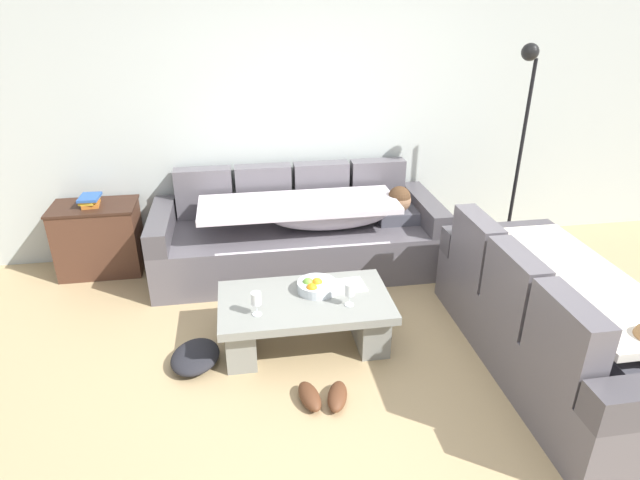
{
  "coord_description": "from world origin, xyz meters",
  "views": [
    {
      "loc": [
        -0.73,
        -2.68,
        2.33
      ],
      "look_at": [
        -0.13,
        1.03,
        0.55
      ],
      "focal_mm": 29.72,
      "sensor_mm": 36.0,
      "label": 1
    }
  ],
  "objects_px": {
    "wine_glass_near_left": "(256,299)",
    "pair_of_shoes": "(323,396)",
    "floor_lamp": "(519,144)",
    "side_cabinet": "(99,239)",
    "wine_glass_near_right": "(350,290)",
    "crumpled_garment": "(195,357)",
    "couch_along_wall": "(303,235)",
    "open_magazine": "(345,286)",
    "fruit_bowl": "(316,286)",
    "book_stack_on_cabinet": "(90,200)",
    "coffee_table": "(305,316)",
    "couch_near_window": "(559,324)"
  },
  "relations": [
    {
      "from": "couch_along_wall",
      "to": "open_magazine",
      "type": "xyz_separation_m",
      "value": [
        0.18,
        -1.05,
        0.06
      ]
    },
    {
      "from": "wine_glass_near_right",
      "to": "open_magazine",
      "type": "bearing_deg",
      "value": 84.18
    },
    {
      "from": "fruit_bowl",
      "to": "floor_lamp",
      "type": "xyz_separation_m",
      "value": [
        1.94,
        0.96,
        0.7
      ]
    },
    {
      "from": "floor_lamp",
      "to": "pair_of_shoes",
      "type": "distance_m",
      "value": 2.82
    },
    {
      "from": "pair_of_shoes",
      "to": "crumpled_garment",
      "type": "xyz_separation_m",
      "value": [
        -0.8,
        0.51,
        0.01
      ]
    },
    {
      "from": "couch_along_wall",
      "to": "crumpled_garment",
      "type": "relative_size",
      "value": 6.32
    },
    {
      "from": "book_stack_on_cabinet",
      "to": "wine_glass_near_right",
      "type": "bearing_deg",
      "value": -37.69
    },
    {
      "from": "coffee_table",
      "to": "floor_lamp",
      "type": "relative_size",
      "value": 0.62
    },
    {
      "from": "coffee_table",
      "to": "wine_glass_near_right",
      "type": "xyz_separation_m",
      "value": [
        0.29,
        -0.13,
        0.26
      ]
    },
    {
      "from": "wine_glass_near_left",
      "to": "wine_glass_near_right",
      "type": "bearing_deg",
      "value": 1.53
    },
    {
      "from": "crumpled_garment",
      "to": "wine_glass_near_left",
      "type": "bearing_deg",
      "value": -4.41
    },
    {
      "from": "floor_lamp",
      "to": "side_cabinet",
      "type": "bearing_deg",
      "value": 174.64
    },
    {
      "from": "floor_lamp",
      "to": "crumpled_garment",
      "type": "bearing_deg",
      "value": -157.57
    },
    {
      "from": "coffee_table",
      "to": "pair_of_shoes",
      "type": "relative_size",
      "value": 3.4
    },
    {
      "from": "open_magazine",
      "to": "couch_along_wall",
      "type": "bearing_deg",
      "value": 95.05
    },
    {
      "from": "open_magazine",
      "to": "book_stack_on_cabinet",
      "type": "relative_size",
      "value": 1.26
    },
    {
      "from": "couch_along_wall",
      "to": "book_stack_on_cabinet",
      "type": "bearing_deg",
      "value": 173.07
    },
    {
      "from": "couch_along_wall",
      "to": "pair_of_shoes",
      "type": "height_order",
      "value": "couch_along_wall"
    },
    {
      "from": "crumpled_garment",
      "to": "wine_glass_near_right",
      "type": "bearing_deg",
      "value": -0.9
    },
    {
      "from": "open_magazine",
      "to": "wine_glass_near_left",
      "type": "bearing_deg",
      "value": -162.35
    },
    {
      "from": "couch_along_wall",
      "to": "floor_lamp",
      "type": "relative_size",
      "value": 1.3
    },
    {
      "from": "wine_glass_near_left",
      "to": "pair_of_shoes",
      "type": "relative_size",
      "value": 0.47
    },
    {
      "from": "wine_glass_near_left",
      "to": "floor_lamp",
      "type": "height_order",
      "value": "floor_lamp"
    },
    {
      "from": "wine_glass_near_left",
      "to": "couch_along_wall",
      "type": "bearing_deg",
      "value": 70.0
    },
    {
      "from": "coffee_table",
      "to": "floor_lamp",
      "type": "bearing_deg",
      "value": 27.24
    },
    {
      "from": "wine_glass_near_right",
      "to": "pair_of_shoes",
      "type": "bearing_deg",
      "value": -117.91
    },
    {
      "from": "couch_along_wall",
      "to": "crumpled_garment",
      "type": "xyz_separation_m",
      "value": [
        -0.91,
        -1.28,
        -0.27
      ]
    },
    {
      "from": "couch_along_wall",
      "to": "book_stack_on_cabinet",
      "type": "relative_size",
      "value": 11.37
    },
    {
      "from": "couch_along_wall",
      "to": "pair_of_shoes",
      "type": "xyz_separation_m",
      "value": [
        -0.11,
        -1.79,
        -0.28
      ]
    },
    {
      "from": "coffee_table",
      "to": "wine_glass_near_right",
      "type": "height_order",
      "value": "wine_glass_near_right"
    },
    {
      "from": "couch_along_wall",
      "to": "open_magazine",
      "type": "bearing_deg",
      "value": -80.52
    },
    {
      "from": "couch_near_window",
      "to": "book_stack_on_cabinet",
      "type": "relative_size",
      "value": 9.22
    },
    {
      "from": "wine_glass_near_left",
      "to": "couch_near_window",
      "type": "bearing_deg",
      "value": -10.66
    },
    {
      "from": "open_magazine",
      "to": "side_cabinet",
      "type": "relative_size",
      "value": 0.39
    },
    {
      "from": "side_cabinet",
      "to": "floor_lamp",
      "type": "xyz_separation_m",
      "value": [
        3.7,
        -0.35,
        0.8
      ]
    },
    {
      "from": "fruit_bowl",
      "to": "open_magazine",
      "type": "xyz_separation_m",
      "value": [
        0.22,
        0.03,
        -0.04
      ]
    },
    {
      "from": "couch_along_wall",
      "to": "couch_near_window",
      "type": "height_order",
      "value": "same"
    },
    {
      "from": "fruit_bowl",
      "to": "side_cabinet",
      "type": "relative_size",
      "value": 0.39
    },
    {
      "from": "wine_glass_near_right",
      "to": "floor_lamp",
      "type": "relative_size",
      "value": 0.09
    },
    {
      "from": "pair_of_shoes",
      "to": "open_magazine",
      "type": "bearing_deg",
      "value": 68.9
    },
    {
      "from": "wine_glass_near_left",
      "to": "side_cabinet",
      "type": "distance_m",
      "value": 2.04
    },
    {
      "from": "coffee_table",
      "to": "open_magazine",
      "type": "height_order",
      "value": "open_magazine"
    },
    {
      "from": "crumpled_garment",
      "to": "pair_of_shoes",
      "type": "bearing_deg",
      "value": -32.28
    },
    {
      "from": "wine_glass_near_left",
      "to": "pair_of_shoes",
      "type": "bearing_deg",
      "value": -52.14
    },
    {
      "from": "pair_of_shoes",
      "to": "crumpled_garment",
      "type": "height_order",
      "value": "crumpled_garment"
    },
    {
      "from": "couch_near_window",
      "to": "wine_glass_near_left",
      "type": "distance_m",
      "value": 2.0
    },
    {
      "from": "couch_near_window",
      "to": "coffee_table",
      "type": "distance_m",
      "value": 1.7
    },
    {
      "from": "side_cabinet",
      "to": "coffee_table",
      "type": "bearing_deg",
      "value": -39.92
    },
    {
      "from": "couch_near_window",
      "to": "fruit_bowl",
      "type": "xyz_separation_m",
      "value": [
        -1.53,
        0.6,
        0.08
      ]
    },
    {
      "from": "wine_glass_near_left",
      "to": "crumpled_garment",
      "type": "xyz_separation_m",
      "value": [
        -0.44,
        0.03,
        -0.44
      ]
    }
  ]
}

